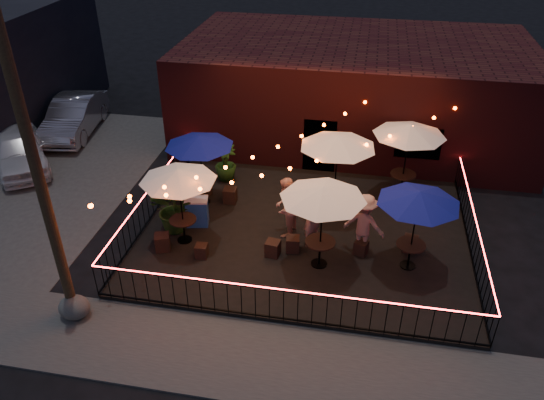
{
  "coord_description": "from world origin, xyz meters",
  "views": [
    {
      "loc": [
        1.5,
        -11.62,
        9.82
      ],
      "look_at": [
        -1.03,
        1.98,
        1.19
      ],
      "focal_mm": 35.0,
      "sensor_mm": 36.0,
      "label": 1
    }
  ],
  "objects_px": {
    "cafe_table_2": "(323,194)",
    "cafe_table_4": "(419,199)",
    "utility_pole": "(39,181)",
    "cooler": "(197,211)",
    "cafe_table_0": "(178,176)",
    "cafe_table_5": "(410,131)",
    "cafe_table_1": "(199,142)",
    "cafe_table_3": "(338,142)",
    "boulder": "(74,307)"
  },
  "relations": [
    {
      "from": "cafe_table_1",
      "to": "boulder",
      "type": "height_order",
      "value": "cafe_table_1"
    },
    {
      "from": "cooler",
      "to": "cafe_table_0",
      "type": "bearing_deg",
      "value": -110.16
    },
    {
      "from": "cafe_table_1",
      "to": "boulder",
      "type": "distance_m",
      "value": 6.36
    },
    {
      "from": "cafe_table_2",
      "to": "cafe_table_5",
      "type": "height_order",
      "value": "cafe_table_5"
    },
    {
      "from": "cafe_table_2",
      "to": "cafe_table_4",
      "type": "bearing_deg",
      "value": 8.71
    },
    {
      "from": "cafe_table_3",
      "to": "cafe_table_4",
      "type": "height_order",
      "value": "cafe_table_3"
    },
    {
      "from": "cafe_table_2",
      "to": "cafe_table_5",
      "type": "xyz_separation_m",
      "value": [
        2.38,
        4.38,
        0.05
      ]
    },
    {
      "from": "cafe_table_4",
      "to": "boulder",
      "type": "relative_size",
      "value": 3.23
    },
    {
      "from": "cafe_table_3",
      "to": "boulder",
      "type": "relative_size",
      "value": 3.58
    },
    {
      "from": "cafe_table_0",
      "to": "cafe_table_4",
      "type": "xyz_separation_m",
      "value": [
        6.69,
        -0.02,
        0.01
      ]
    },
    {
      "from": "cafe_table_2",
      "to": "cafe_table_4",
      "type": "relative_size",
      "value": 0.94
    },
    {
      "from": "cooler",
      "to": "utility_pole",
      "type": "bearing_deg",
      "value": -126.18
    },
    {
      "from": "utility_pole",
      "to": "boulder",
      "type": "relative_size",
      "value": 9.36
    },
    {
      "from": "cafe_table_0",
      "to": "utility_pole",
      "type": "bearing_deg",
      "value": -118.44
    },
    {
      "from": "cafe_table_2",
      "to": "cafe_table_3",
      "type": "xyz_separation_m",
      "value": [
        0.15,
        3.04,
        0.08
      ]
    },
    {
      "from": "cafe_table_4",
      "to": "boulder",
      "type": "xyz_separation_m",
      "value": [
        -8.46,
        -3.5,
        -2.09
      ]
    },
    {
      "from": "utility_pole",
      "to": "cooler",
      "type": "bearing_deg",
      "value": 65.31
    },
    {
      "from": "utility_pole",
      "to": "boulder",
      "type": "bearing_deg",
      "value": -43.48
    },
    {
      "from": "cafe_table_1",
      "to": "cooler",
      "type": "height_order",
      "value": "cafe_table_1"
    },
    {
      "from": "cafe_table_3",
      "to": "cafe_table_4",
      "type": "distance_m",
      "value": 3.56
    },
    {
      "from": "cafe_table_2",
      "to": "boulder",
      "type": "bearing_deg",
      "value": -152.33
    },
    {
      "from": "cafe_table_1",
      "to": "cafe_table_5",
      "type": "height_order",
      "value": "cafe_table_5"
    },
    {
      "from": "cafe_table_5",
      "to": "boulder",
      "type": "relative_size",
      "value": 3.16
    },
    {
      "from": "cafe_table_4",
      "to": "cooler",
      "type": "bearing_deg",
      "value": 171.84
    },
    {
      "from": "cafe_table_4",
      "to": "boulder",
      "type": "bearing_deg",
      "value": -157.51
    },
    {
      "from": "cafe_table_4",
      "to": "boulder",
      "type": "distance_m",
      "value": 9.39
    },
    {
      "from": "cafe_table_4",
      "to": "cooler",
      "type": "xyz_separation_m",
      "value": [
        -6.56,
        0.94,
        -1.8
      ]
    },
    {
      "from": "utility_pole",
      "to": "cafe_table_2",
      "type": "distance_m",
      "value": 6.91
    },
    {
      "from": "cafe_table_2",
      "to": "utility_pole",
      "type": "bearing_deg",
      "value": -153.42
    },
    {
      "from": "utility_pole",
      "to": "cooler",
      "type": "distance_m",
      "value": 5.85
    },
    {
      "from": "cafe_table_2",
      "to": "cafe_table_5",
      "type": "distance_m",
      "value": 4.98
    },
    {
      "from": "cafe_table_1",
      "to": "cafe_table_5",
      "type": "distance_m",
      "value": 6.86
    },
    {
      "from": "cafe_table_4",
      "to": "cafe_table_2",
      "type": "bearing_deg",
      "value": -171.29
    },
    {
      "from": "utility_pole",
      "to": "cafe_table_2",
      "type": "relative_size",
      "value": 3.07
    },
    {
      "from": "cafe_table_1",
      "to": "cafe_table_3",
      "type": "height_order",
      "value": "cafe_table_3"
    },
    {
      "from": "utility_pole",
      "to": "cafe_table_4",
      "type": "bearing_deg",
      "value": 21.72
    },
    {
      "from": "utility_pole",
      "to": "cafe_table_5",
      "type": "relative_size",
      "value": 2.96
    },
    {
      "from": "utility_pole",
      "to": "boulder",
      "type": "xyz_separation_m",
      "value": [
        0.1,
        -0.09,
        -3.67
      ]
    },
    {
      "from": "cafe_table_3",
      "to": "cafe_table_2",
      "type": "bearing_deg",
      "value": -92.75
    },
    {
      "from": "cafe_table_3",
      "to": "cooler",
      "type": "height_order",
      "value": "cafe_table_3"
    },
    {
      "from": "cafe_table_0",
      "to": "cafe_table_1",
      "type": "height_order",
      "value": "cafe_table_0"
    },
    {
      "from": "cafe_table_0",
      "to": "cafe_table_5",
      "type": "bearing_deg",
      "value": 31.15
    },
    {
      "from": "cafe_table_3",
      "to": "cafe_table_1",
      "type": "bearing_deg",
      "value": -174.92
    },
    {
      "from": "cafe_table_0",
      "to": "cooler",
      "type": "height_order",
      "value": "cafe_table_0"
    },
    {
      "from": "cafe_table_1",
      "to": "cafe_table_4",
      "type": "distance_m",
      "value": 7.13
    },
    {
      "from": "utility_pole",
      "to": "cafe_table_2",
      "type": "height_order",
      "value": "utility_pole"
    },
    {
      "from": "cafe_table_3",
      "to": "cooler",
      "type": "xyz_separation_m",
      "value": [
        -4.19,
        -1.72,
        -1.98
      ]
    },
    {
      "from": "cooler",
      "to": "cafe_table_4",
      "type": "bearing_deg",
      "value": -19.65
    },
    {
      "from": "cafe_table_5",
      "to": "cafe_table_2",
      "type": "bearing_deg",
      "value": -118.57
    },
    {
      "from": "utility_pole",
      "to": "cafe_table_0",
      "type": "height_order",
      "value": "utility_pole"
    }
  ]
}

